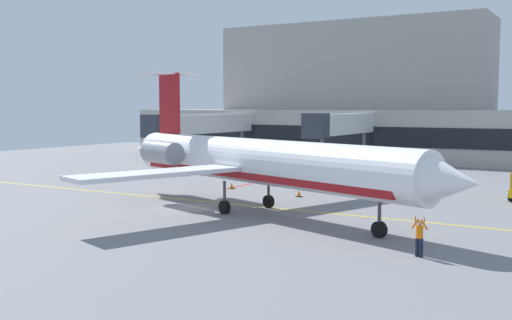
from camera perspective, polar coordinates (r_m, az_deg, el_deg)
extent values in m
cube|color=slate|center=(44.22, -6.08, -4.47)|extent=(120.00, 120.00, 0.10)
cube|color=yellow|center=(46.49, -4.00, -3.93)|extent=(108.00, 0.24, 0.01)
cube|color=red|center=(56.99, -0.73, -2.27)|extent=(0.30, 8.00, 0.01)
cube|color=#ADA89E|center=(88.80, 9.06, 2.43)|extent=(66.25, 15.17, 6.73)
cube|color=#9F9A91|center=(93.06, 9.01, 8.51)|extent=(39.07, 10.62, 12.63)
cube|color=black|center=(81.74, 7.11, 2.27)|extent=(63.60, 0.12, 2.48)
cube|color=silver|center=(79.48, -4.46, 3.37)|extent=(1.40, 19.71, 2.40)
cube|color=#2D333D|center=(70.92, -9.44, 3.13)|extent=(2.40, 2.00, 2.64)
cylinder|color=#4C4C51|center=(86.60, -1.29, 1.46)|extent=(0.44, 0.44, 3.80)
cylinder|color=#4C4C51|center=(72.40, -8.54, 0.72)|extent=(0.44, 0.44, 3.80)
cube|color=silver|center=(72.82, 8.36, 3.34)|extent=(1.40, 15.18, 2.40)
cube|color=#2D333D|center=(65.03, 5.54, 3.18)|extent=(2.40, 2.00, 2.64)
cylinder|color=#4C4C51|center=(78.64, 10.00, 1.10)|extent=(0.44, 0.44, 3.99)
cylinder|color=#4C4C51|center=(66.74, 6.14, 0.47)|extent=(0.44, 0.44, 3.99)
cylinder|color=white|center=(41.18, 0.35, -0.14)|extent=(26.11, 11.71, 3.02)
cube|color=maroon|center=(41.26, 0.34, -1.29)|extent=(23.50, 10.54, 0.54)
cone|color=white|center=(31.72, 17.47, -1.88)|extent=(4.12, 3.90, 2.96)
cone|color=white|center=(53.16, -9.99, 0.94)|extent=(4.56, 3.73, 2.57)
cube|color=white|center=(47.22, 5.60, -0.06)|extent=(6.27, 11.39, 0.28)
cube|color=white|center=(38.41, -9.28, -1.25)|extent=(6.27, 11.39, 0.28)
cylinder|color=gray|center=(49.30, -3.98, 0.95)|extent=(3.98, 2.78, 1.66)
cylinder|color=gray|center=(46.65, -8.72, 0.68)|extent=(3.98, 2.78, 1.66)
cube|color=maroon|center=(50.05, -8.03, 5.20)|extent=(2.65, 1.13, 4.80)
cube|color=white|center=(50.12, -8.07, 7.95)|extent=(3.61, 5.27, 0.20)
cylinder|color=#3F3F44|center=(34.45, 11.38, -4.70)|extent=(0.20, 0.20, 1.55)
cylinder|color=black|center=(34.63, 11.35, -6.33)|extent=(0.97, 0.63, 0.90)
cylinder|color=#3F3F44|center=(43.69, 1.17, -2.57)|extent=(0.20, 0.20, 1.55)
cylinder|color=black|center=(43.83, 1.17, -3.87)|extent=(0.97, 0.63, 0.90)
cylinder|color=#3F3F44|center=(41.22, -2.94, -3.03)|extent=(0.20, 0.20, 1.55)
cylinder|color=black|center=(41.37, -2.94, -4.40)|extent=(0.97, 0.63, 0.90)
cylinder|color=black|center=(50.42, 22.64, -3.20)|extent=(0.54, 0.75, 0.70)
cube|color=silver|center=(59.60, 2.30, -1.40)|extent=(3.07, 3.31, 0.46)
cube|color=#B8B1A9|center=(59.85, 3.04, -0.60)|extent=(1.84, 1.80, 1.15)
cylinder|color=black|center=(60.75, 2.91, -1.50)|extent=(0.65, 0.72, 0.70)
cylinder|color=black|center=(59.35, 3.52, -1.66)|extent=(0.65, 0.72, 0.70)
cylinder|color=black|center=(59.92, 1.08, -1.59)|extent=(0.65, 0.72, 0.70)
cylinder|color=black|center=(58.50, 1.66, -1.75)|extent=(0.65, 0.72, 0.70)
cylinder|color=white|center=(74.40, -0.69, 0.50)|extent=(5.70, 2.67, 2.10)
sphere|color=white|center=(73.28, 1.27, 0.43)|extent=(2.06, 2.06, 2.06)
sphere|color=white|center=(75.61, -2.58, 0.57)|extent=(2.06, 2.06, 2.06)
cube|color=#59595B|center=(75.37, -1.76, -0.38)|extent=(0.60, 1.89, 0.35)
cube|color=#59595B|center=(73.67, 0.42, -0.50)|extent=(0.60, 1.89, 0.35)
cylinder|color=#191E33|center=(30.73, 14.71, -7.82)|extent=(0.18, 0.18, 0.91)
cylinder|color=#191E33|center=(30.66, 15.07, -7.86)|extent=(0.18, 0.18, 0.91)
cylinder|color=orange|center=(30.54, 14.92, -6.46)|extent=(0.34, 0.34, 0.59)
sphere|color=tan|center=(30.46, 14.94, -5.69)|extent=(0.24, 0.24, 0.24)
cylinder|color=orange|center=(30.55, 14.55, -5.74)|extent=(0.40, 0.13, 0.50)
cylinder|color=#F2590C|center=(30.51, 14.56, -5.33)|extent=(0.06, 0.06, 0.28)
cylinder|color=orange|center=(30.40, 15.33, -5.81)|extent=(0.40, 0.13, 0.50)
cylinder|color=#F2590C|center=(30.36, 15.34, -5.40)|extent=(0.06, 0.06, 0.28)
cone|color=orange|center=(49.28, 4.01, -3.10)|extent=(0.36, 0.36, 0.55)
cube|color=black|center=(49.32, 4.00, -3.40)|extent=(0.47, 0.47, 0.04)
cone|color=orange|center=(54.04, -2.27, -2.38)|extent=(0.36, 0.36, 0.55)
cube|color=black|center=(54.07, -2.27, -2.65)|extent=(0.47, 0.47, 0.04)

